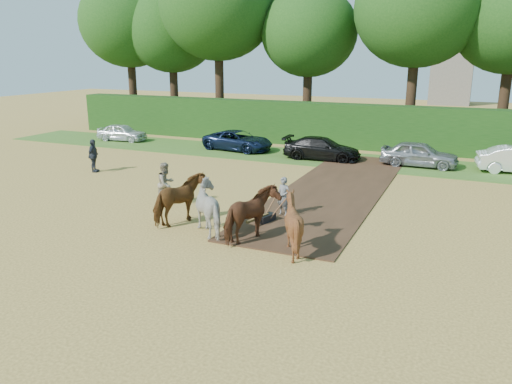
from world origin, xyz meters
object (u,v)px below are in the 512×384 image
object	(u,v)px
spectator_far	(93,156)
parked_cars	(314,147)
spectator_near	(166,184)
plough_team	(234,211)

from	to	relation	value
spectator_far	parked_cars	size ratio (longest dim) A/B	0.06
spectator_near	parked_cars	world-z (taller)	spectator_near
spectator_far	plough_team	distance (m)	12.99
spectator_far	parked_cars	distance (m)	13.25
spectator_near	plough_team	xyz separation A→B (m)	(4.39, -2.33, 0.02)
plough_team	spectator_near	bearing A→B (deg)	152.04
plough_team	parked_cars	world-z (taller)	plough_team
plough_team	parked_cars	distance (m)	14.84
spectator_far	parked_cars	xyz separation A→B (m)	(9.93, 8.77, -0.22)
spectator_far	spectator_near	bearing A→B (deg)	-134.23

